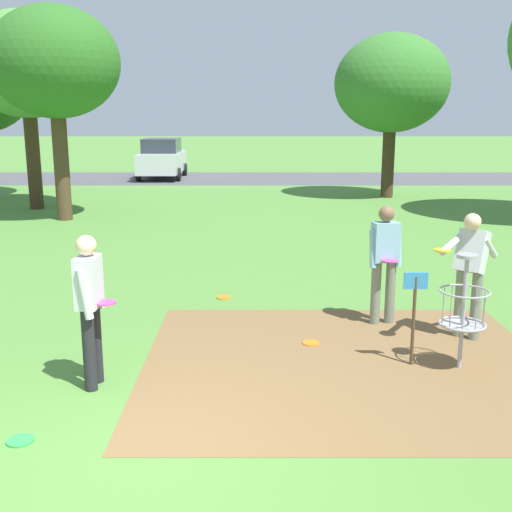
{
  "coord_description": "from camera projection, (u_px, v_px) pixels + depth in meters",
  "views": [
    {
      "loc": [
        1.02,
        -4.89,
        2.96
      ],
      "look_at": [
        1.05,
        3.7,
        1.0
      ],
      "focal_mm": 43.82,
      "sensor_mm": 36.0,
      "label": 1
    }
  ],
  "objects": [
    {
      "name": "ground_plane",
      "position": [
        137.0,
        463.0,
        5.42
      ],
      "size": [
        160.0,
        160.0,
        0.0
      ],
      "primitive_type": "plane",
      "color": "#518438"
    },
    {
      "name": "dirt_tee_pad",
      "position": [
        343.0,
        363.0,
        7.58
      ],
      "size": [
        4.89,
        4.25,
        0.01
      ],
      "primitive_type": "cube",
      "color": "brown",
      "rests_on": "ground"
    },
    {
      "name": "disc_golf_basket",
      "position": [
        456.0,
        307.0,
        7.31
      ],
      "size": [
        0.98,
        0.58,
        1.39
      ],
      "color": "#9E9EA3",
      "rests_on": "ground"
    },
    {
      "name": "player_foreground_watching",
      "position": [
        382.0,
        258.0,
        8.84
      ],
      "size": [
        0.49,
        0.43,
        1.71
      ],
      "color": "slate",
      "rests_on": "ground"
    },
    {
      "name": "player_throwing",
      "position": [
        467.0,
        267.0,
        8.24
      ],
      "size": [
        1.03,
        0.72,
        1.71
      ],
      "color": "slate",
      "rests_on": "ground"
    },
    {
      "name": "player_waiting_left",
      "position": [
        87.0,
        303.0,
        6.75
      ],
      "size": [
        0.41,
        0.48,
        1.71
      ],
      "color": "#232328",
      "rests_on": "ground"
    },
    {
      "name": "frisbee_near_basket",
      "position": [
        18.0,
        441.0,
        5.77
      ],
      "size": [
        0.25,
        0.25,
        0.02
      ],
      "primitive_type": "cylinder",
      "color": "green",
      "rests_on": "ground"
    },
    {
      "name": "frisbee_by_tee",
      "position": [
        88.0,
        298.0,
        10.26
      ],
      "size": [
        0.21,
        0.21,
        0.02
      ],
      "primitive_type": "cylinder",
      "color": "#1E93DB",
      "rests_on": "ground"
    },
    {
      "name": "frisbee_mid_grass",
      "position": [
        221.0,
        297.0,
        10.27
      ],
      "size": [
        0.24,
        0.24,
        0.02
      ],
      "primitive_type": "cylinder",
      "color": "orange",
      "rests_on": "ground"
    },
    {
      "name": "frisbee_far_right",
      "position": [
        309.0,
        343.0,
        8.23
      ],
      "size": [
        0.23,
        0.23,
        0.02
      ],
      "primitive_type": "cylinder",
      "color": "orange",
      "rests_on": "ground"
    },
    {
      "name": "tree_near_left",
      "position": [
        23.0,
        66.0,
        18.96
      ],
      "size": [
        3.77,
        3.77,
        6.02
      ],
      "color": "#422D1E",
      "rests_on": "ground"
    },
    {
      "name": "tree_near_right",
      "position": [
        52.0,
        64.0,
        16.9
      ],
      "size": [
        3.54,
        3.54,
        5.83
      ],
      "color": "#4C3823",
      "rests_on": "ground"
    },
    {
      "name": "tree_mid_right",
      "position": [
        389.0,
        84.0,
        21.8
      ],
      "size": [
        3.99,
        3.99,
        5.7
      ],
      "color": "#422D1E",
      "rests_on": "ground"
    },
    {
      "name": "parking_lot_strip",
      "position": [
        232.0,
        178.0,
        29.29
      ],
      "size": [
        36.0,
        6.0,
        0.01
      ],
      "primitive_type": "cube",
      "color": "#4C4C51",
      "rests_on": "ground"
    },
    {
      "name": "parked_car_leftmost",
      "position": [
        160.0,
        158.0,
        29.08
      ],
      "size": [
        1.99,
        4.2,
        1.84
      ],
      "color": "silver",
      "rests_on": "ground"
    }
  ]
}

